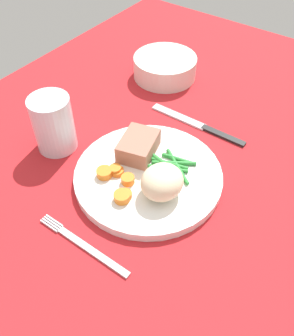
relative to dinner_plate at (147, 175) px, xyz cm
name	(u,v)px	position (x,y,z in cm)	size (l,w,h in cm)	color
dining_table	(158,173)	(2.92, -0.24, -1.80)	(120.00, 90.00, 2.00)	red
dinner_plate	(147,175)	(0.00, 0.00, 0.00)	(24.87, 24.87, 1.60)	white
meat_portion	(140,144)	(3.36, 3.92, 2.46)	(7.53, 5.60, 3.32)	#A86B56
mashed_potatoes	(162,182)	(-2.24, -4.48, 3.34)	(7.11, 6.48, 5.07)	beige
carrot_slices	(117,181)	(-4.88, 2.43, 1.39)	(6.33, 7.84, 1.28)	orange
green_beans	(169,164)	(3.41, -2.24, 1.17)	(6.27, 10.10, 0.87)	#2D8C38
fork	(84,245)	(-16.13, -0.26, -0.60)	(1.44, 16.60, 0.40)	silver
knife	(199,126)	(17.20, -0.29, -0.60)	(1.70, 20.50, 0.64)	black
water_glass	(54,127)	(-2.89, 18.25, 3.60)	(7.23, 7.23, 10.37)	silver
salad_bowl	(165,66)	(28.09, 15.23, 1.87)	(14.11, 14.11, 4.74)	silver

